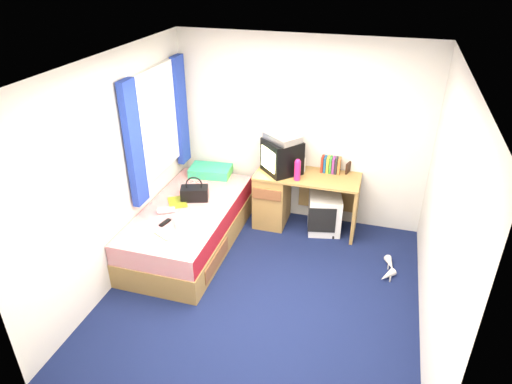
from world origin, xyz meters
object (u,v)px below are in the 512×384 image
(aerosol_can, at_px, (303,164))
(towel, at_px, (193,220))
(storage_cube, at_px, (324,213))
(vcr, at_px, (283,137))
(pillow, at_px, (211,171))
(water_bottle, at_px, (166,210))
(picture_frame, at_px, (348,168))
(handbag, at_px, (195,193))
(bed, at_px, (190,226))
(remote_control, at_px, (165,223))
(crt_tv, at_px, (282,156))
(pink_water_bottle, at_px, (297,171))
(colour_swatch_fan, at_px, (162,236))
(desk, at_px, (286,196))
(magazine, at_px, (177,202))
(white_heels, at_px, (389,270))

(aerosol_can, height_order, towel, aerosol_can)
(storage_cube, relative_size, vcr, 1.19)
(pillow, height_order, storage_cube, pillow)
(vcr, relative_size, water_bottle, 2.11)
(picture_frame, relative_size, aerosol_can, 0.72)
(picture_frame, bearing_deg, handbag, -137.01)
(vcr, height_order, towel, vcr)
(bed, bearing_deg, remote_control, -103.39)
(handbag, bearing_deg, towel, -87.01)
(pillow, xyz_separation_m, storage_cube, (1.58, -0.09, -0.35))
(remote_control, bearing_deg, bed, 89.12)
(crt_tv, bearing_deg, aerosol_can, 62.57)
(crt_tv, height_order, handbag, crt_tv)
(pink_water_bottle, height_order, towel, pink_water_bottle)
(storage_cube, height_order, handbag, handbag)
(pink_water_bottle, distance_m, colour_swatch_fan, 1.79)
(pillow, bearing_deg, remote_control, -91.78)
(handbag, bearing_deg, pink_water_bottle, 3.36)
(towel, bearing_deg, picture_frame, 41.79)
(desk, xyz_separation_m, crt_tv, (-0.07, 0.00, 0.55))
(pillow, bearing_deg, crt_tv, -2.92)
(aerosol_can, distance_m, colour_swatch_fan, 1.99)
(crt_tv, distance_m, picture_frame, 0.85)
(bed, height_order, magazine, magazine)
(crt_tv, distance_m, colour_swatch_fan, 1.80)
(crt_tv, distance_m, handbag, 1.17)
(pink_water_bottle, bearing_deg, bed, -150.58)
(towel, distance_m, colour_swatch_fan, 0.38)
(picture_frame, bearing_deg, desk, -147.69)
(pillow, distance_m, white_heels, 2.60)
(desk, height_order, aerosol_can, aerosol_can)
(handbag, bearing_deg, picture_frame, 7.33)
(aerosol_can, bearing_deg, vcr, -163.38)
(pink_water_bottle, bearing_deg, pillow, 169.71)
(pillow, xyz_separation_m, towel, (0.27, -1.22, -0.01))
(vcr, height_order, white_heels, vcr)
(picture_frame, xyz_separation_m, remote_control, (-1.84, -1.44, -0.27))
(picture_frame, bearing_deg, magazine, -135.59)
(magazine, bearing_deg, desk, 33.71)
(crt_tv, relative_size, handbag, 1.56)
(crt_tv, distance_m, water_bottle, 1.57)
(vcr, height_order, magazine, vcr)
(handbag, bearing_deg, colour_swatch_fan, -109.17)
(desk, bearing_deg, water_bottle, -138.91)
(colour_swatch_fan, bearing_deg, remote_control, 110.37)
(desk, distance_m, crt_tv, 0.56)
(bed, distance_m, water_bottle, 0.41)
(pillow, bearing_deg, white_heels, -17.20)
(magazine, relative_size, colour_swatch_fan, 1.27)
(picture_frame, height_order, towel, picture_frame)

